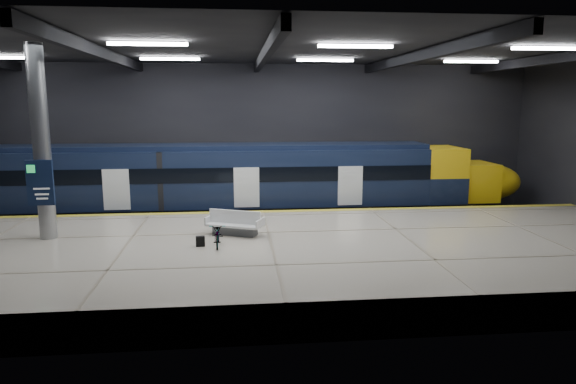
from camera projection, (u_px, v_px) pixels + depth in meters
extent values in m
plane|color=black|center=(267.00, 252.00, 20.68)|extent=(30.00, 30.00, 0.00)
cube|color=black|center=(257.00, 139.00, 27.82)|extent=(30.00, 0.10, 8.00)
cube|color=black|center=(286.00, 187.00, 12.15)|extent=(30.00, 0.10, 8.00)
cube|color=black|center=(265.00, 48.00, 19.30)|extent=(30.00, 16.00, 0.10)
cube|color=black|center=(101.00, 53.00, 18.73)|extent=(0.25, 16.00, 0.40)
cube|color=black|center=(265.00, 55.00, 19.34)|extent=(0.25, 16.00, 0.40)
cube|color=black|center=(419.00, 56.00, 19.95)|extent=(0.25, 16.00, 0.40)
cube|color=black|center=(564.00, 57.00, 20.56)|extent=(0.25, 16.00, 0.40)
cube|color=white|center=(148.00, 44.00, 16.95)|extent=(2.60, 0.18, 0.10)
cube|color=white|center=(355.00, 46.00, 17.66)|extent=(2.60, 0.18, 0.10)
cube|color=white|center=(547.00, 48.00, 18.37)|extent=(2.60, 0.18, 0.10)
cube|color=white|center=(5.00, 58.00, 22.12)|extent=(2.60, 0.18, 0.10)
cube|color=white|center=(170.00, 59.00, 22.83)|extent=(2.60, 0.18, 0.10)
cube|color=white|center=(325.00, 60.00, 23.54)|extent=(2.60, 0.18, 0.10)
cube|color=white|center=(471.00, 61.00, 24.25)|extent=(2.60, 0.18, 0.10)
cube|color=#B9AD9D|center=(271.00, 258.00, 18.13)|extent=(30.00, 11.00, 1.10)
cube|color=gold|center=(263.00, 211.00, 23.18)|extent=(30.00, 0.40, 0.01)
cube|color=gray|center=(261.00, 223.00, 25.35)|extent=(30.00, 0.08, 0.16)
cube|color=gray|center=(259.00, 217.00, 26.76)|extent=(30.00, 0.08, 0.16)
cube|color=black|center=(186.00, 212.00, 25.60)|extent=(24.00, 2.58, 0.80)
cube|color=black|center=(185.00, 177.00, 25.29)|extent=(24.00, 2.80, 2.75)
cube|color=black|center=(184.00, 147.00, 25.03)|extent=(24.00, 2.30, 0.24)
cube|color=black|center=(182.00, 176.00, 23.86)|extent=(24.00, 0.04, 0.70)
cube|color=white|center=(247.00, 187.00, 24.26)|extent=(1.20, 0.05, 1.90)
cube|color=yellow|center=(439.00, 174.00, 26.61)|extent=(2.00, 2.80, 2.75)
ellipsoid|color=yellow|center=(486.00, 182.00, 26.95)|extent=(3.60, 2.52, 1.90)
cube|color=black|center=(445.00, 170.00, 26.61)|extent=(1.60, 2.38, 0.80)
cube|color=#595B60|center=(235.00, 231.00, 19.13)|extent=(1.70, 1.12, 0.31)
cube|color=white|center=(235.00, 224.00, 19.09)|extent=(2.21, 1.61, 0.08)
cube|color=white|center=(235.00, 217.00, 19.04)|extent=(1.90, 0.89, 0.51)
cube|color=white|center=(210.00, 219.00, 19.38)|extent=(0.40, 0.82, 0.31)
cube|color=white|center=(260.00, 223.00, 18.77)|extent=(0.40, 0.82, 0.31)
imported|color=#99999E|center=(218.00, 234.00, 17.60)|extent=(0.55, 1.55, 0.81)
cube|color=black|center=(200.00, 241.00, 17.58)|extent=(0.32, 0.21, 0.35)
cylinder|color=#9EA0A5|center=(41.00, 143.00, 18.10)|extent=(0.60, 0.60, 6.90)
cube|color=#0F1B38|center=(40.00, 183.00, 17.92)|extent=(0.90, 0.12, 1.60)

